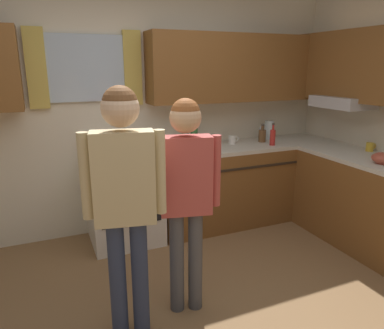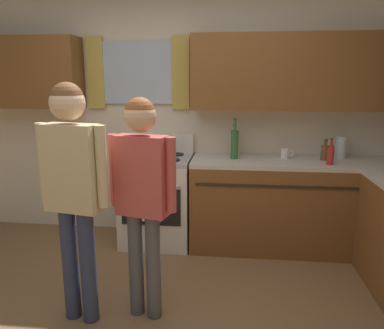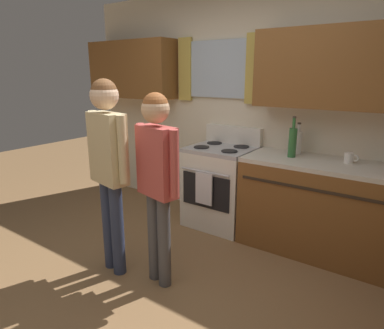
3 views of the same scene
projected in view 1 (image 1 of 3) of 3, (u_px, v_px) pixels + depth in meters
back_wall_unit at (137, 94)px, 3.72m from camera, size 4.60×0.42×2.60m
kitchen_counter_run at (293, 190)px, 3.91m from camera, size 2.13×2.16×0.90m
stove_oven at (124, 197)px, 3.65m from camera, size 0.69×0.67×1.10m
bottle_sauce_red at (273, 137)px, 3.99m from camera, size 0.06×0.06×0.25m
bottle_milk_white at (187, 135)px, 3.96m from camera, size 0.08×0.08×0.31m
bottle_squat_brown at (262, 135)px, 4.17m from camera, size 0.08×0.08×0.21m
bottle_wine_green at (194, 135)px, 3.79m from camera, size 0.08×0.08×0.39m
mug_ceramic_white at (232, 140)px, 4.08m from camera, size 0.13×0.08×0.09m
mug_mustard_yellow at (370, 147)px, 3.72m from camera, size 0.12×0.08×0.09m
water_pitcher at (269, 130)px, 4.32m from camera, size 0.19×0.11×0.22m
mixing_bowl at (382, 158)px, 3.25m from camera, size 0.18×0.18×0.10m
adult_left at (124, 188)px, 2.19m from camera, size 0.50×0.23×1.65m
adult_in_plaid at (186, 184)px, 2.45m from camera, size 0.48×0.22×1.55m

